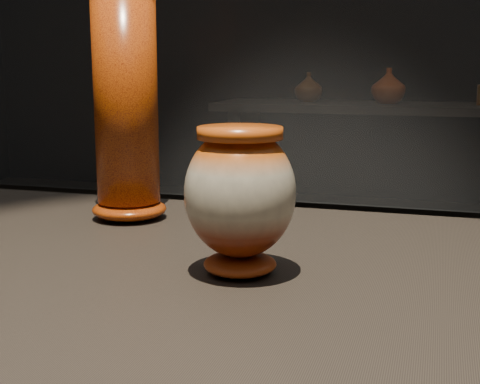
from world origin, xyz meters
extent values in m
cube|color=black|center=(0.00, 5.00, 1.60)|extent=(8.00, 3.20, 0.04)
cube|color=black|center=(0.00, 0.00, 0.88)|extent=(2.00, 0.80, 0.05)
ellipsoid|color=maroon|center=(-0.06, 0.01, 0.91)|extent=(0.10, 0.10, 0.02)
ellipsoid|color=beige|center=(-0.06, 0.01, 1.00)|extent=(0.15, 0.15, 0.16)
cylinder|color=#DF5D15|center=(-0.06, 0.01, 1.07)|extent=(0.12, 0.12, 0.01)
ellipsoid|color=#C84F0D|center=(-0.32, 0.24, 0.92)|extent=(0.15, 0.15, 0.03)
cylinder|color=#C84F0D|center=(-0.32, 0.24, 1.10)|extent=(0.12, 0.12, 0.34)
cube|color=black|center=(-0.23, 3.51, 0.88)|extent=(2.00, 0.60, 0.05)
cube|color=black|center=(-1.08, 3.51, 0.42)|extent=(0.08, 0.50, 0.85)
imported|color=brown|center=(-0.65, 3.51, 0.99)|extent=(0.19, 0.19, 0.19)
imported|color=maroon|center=(-0.15, 3.50, 1.01)|extent=(0.28, 0.28, 0.22)
camera|label=1|loc=(0.16, -0.74, 1.15)|focal=50.00mm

